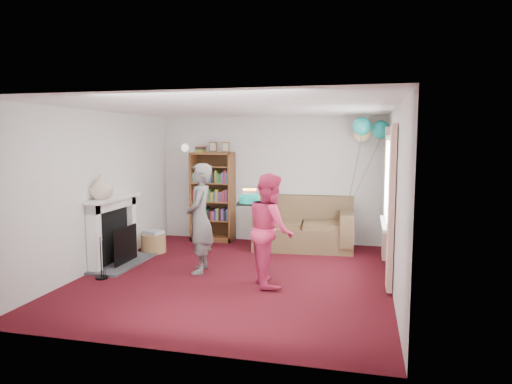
% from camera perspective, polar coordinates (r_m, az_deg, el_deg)
% --- Properties ---
extents(ground, '(5.00, 5.00, 0.00)m').
position_cam_1_polar(ground, '(6.99, -2.53, -10.47)').
color(ground, '#36080D').
rests_on(ground, ground).
extents(wall_back, '(4.50, 0.02, 2.50)m').
position_cam_1_polar(wall_back, '(9.15, 1.76, 1.58)').
color(wall_back, silver).
rests_on(wall_back, ground).
extents(wall_left, '(0.02, 5.00, 2.50)m').
position_cam_1_polar(wall_left, '(7.66, -19.05, 0.24)').
color(wall_left, silver).
rests_on(wall_left, ground).
extents(wall_right, '(0.02, 5.00, 2.50)m').
position_cam_1_polar(wall_right, '(6.48, 17.00, -0.78)').
color(wall_right, silver).
rests_on(wall_right, ground).
extents(ceiling, '(4.50, 5.00, 0.01)m').
position_cam_1_polar(ceiling, '(6.69, -2.64, 10.49)').
color(ceiling, white).
rests_on(ceiling, wall_back).
extents(fireplace, '(0.55, 1.80, 1.12)m').
position_cam_1_polar(fireplace, '(7.84, -17.03, -5.01)').
color(fireplace, '#3F3F42').
rests_on(fireplace, ground).
extents(window_bay, '(0.14, 2.02, 2.20)m').
position_cam_1_polar(window_bay, '(7.08, 16.26, -0.54)').
color(window_bay, white).
rests_on(window_bay, ground).
extents(wall_sconce, '(0.16, 0.23, 0.16)m').
position_cam_1_polar(wall_sconce, '(9.49, -8.86, 5.50)').
color(wall_sconce, gold).
rests_on(wall_sconce, ground).
extents(bookcase, '(0.85, 0.42, 2.00)m').
position_cam_1_polar(bookcase, '(9.29, -5.39, -0.66)').
color(bookcase, '#472B14').
rests_on(bookcase, ground).
extents(sofa, '(1.83, 0.97, 0.97)m').
position_cam_1_polar(sofa, '(8.73, 5.98, -4.62)').
color(sofa, brown).
rests_on(sofa, ground).
extents(wicker_basket, '(0.45, 0.45, 0.40)m').
position_cam_1_polar(wicker_basket, '(8.57, -12.68, -6.15)').
color(wicker_basket, olive).
rests_on(wicker_basket, ground).
extents(person_striped, '(0.52, 0.69, 1.69)m').
position_cam_1_polar(person_striped, '(7.07, -7.04, -3.28)').
color(person_striped, black).
rests_on(person_striped, ground).
extents(person_magenta, '(0.86, 0.95, 1.58)m').
position_cam_1_polar(person_magenta, '(6.44, 1.81, -4.67)').
color(person_magenta, '#C62751').
rests_on(person_magenta, ground).
extents(birthday_cake, '(0.36, 0.36, 0.22)m').
position_cam_1_polar(birthday_cake, '(6.59, -0.82, -0.95)').
color(birthday_cake, black).
rests_on(birthday_cake, ground).
extents(balloons, '(0.74, 0.71, 1.76)m').
position_cam_1_polar(balloons, '(8.42, 13.83, 7.56)').
color(balloons, '#3F3F3F').
rests_on(balloons, ground).
extents(mantel_vase, '(0.39, 0.39, 0.38)m').
position_cam_1_polar(mantel_vase, '(7.45, -18.78, 0.58)').
color(mantel_vase, beige).
rests_on(mantel_vase, fireplace).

